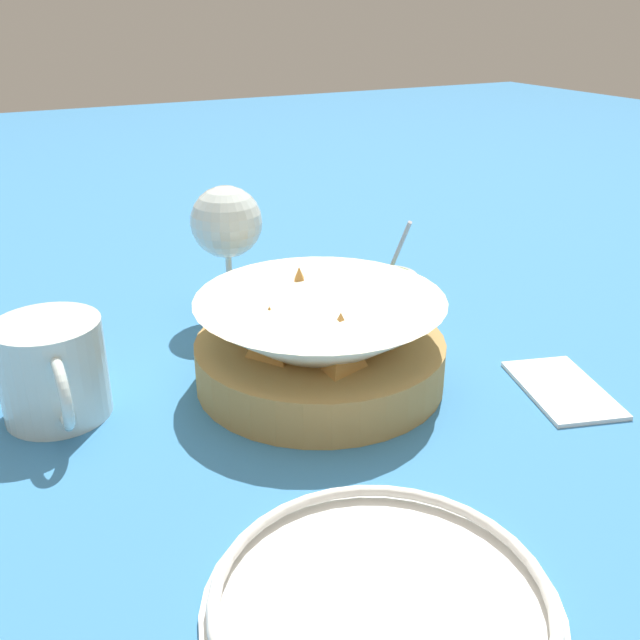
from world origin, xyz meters
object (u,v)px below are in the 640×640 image
wine_glass (230,226)px  beer_mug (54,373)px  side_plate (382,601)px  food_basket (320,345)px  sauce_cup (389,285)px

wine_glass → beer_mug: size_ratio=1.19×
side_plate → food_basket: bearing=160.1°
sauce_cup → side_plate: sauce_cup is taller
wine_glass → food_basket: bearing=5.1°
wine_glass → beer_mug: (0.13, -0.21, -0.06)m
food_basket → side_plate: bearing=-19.9°
wine_glass → side_plate: wine_glass is taller
wine_glass → side_plate: bearing=-10.0°
sauce_cup → side_plate: bearing=-32.8°
beer_mug → side_plate: (0.31, 0.13, -0.03)m
food_basket → side_plate: size_ratio=1.08×
sauce_cup → wine_glass: wine_glass is taller
sauce_cup → beer_mug: sauce_cup is taller
sauce_cup → side_plate: (0.40, -0.26, -0.01)m
food_basket → beer_mug: bearing=-102.2°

